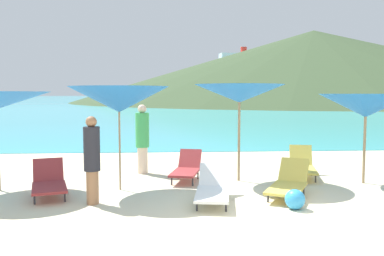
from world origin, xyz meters
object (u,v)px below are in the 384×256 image
umbrella_1 (119,99)px  beachgoer_1 (142,137)px  lounge_chair_5 (302,165)px  cruise_ship (255,79)px  umbrella_3 (366,106)px  lounge_chair_0 (213,188)px  beach_ball (295,199)px  umbrella_2 (239,94)px  beachgoer_0 (92,158)px  lounge_chair_1 (49,182)px  lounge_chair_6 (187,168)px  lounge_chair_2 (289,183)px

umbrella_1 → beachgoer_1: umbrella_1 is taller
lounge_chair_5 → cruise_ship: size_ratio=0.03×
umbrella_3 → lounge_chair_0: size_ratio=1.22×
beach_ball → umbrella_2: bearing=103.2°
umbrella_1 → cruise_ship: cruise_ship is taller
beachgoer_0 → cruise_ship: bearing=-82.6°
lounge_chair_5 → beachgoer_1: (-3.96, 0.77, 0.64)m
umbrella_2 → beach_ball: bearing=-76.8°
lounge_chair_1 → lounge_chair_6: lounge_chair_1 is taller
umbrella_1 → umbrella_2: size_ratio=0.97×
lounge_chair_6 → cruise_ship: size_ratio=0.03×
lounge_chair_2 → lounge_chair_5: (0.89, 1.80, 0.03)m
umbrella_1 → beachgoer_0: 1.59m
umbrella_2 → lounge_chair_0: bearing=-114.2°
lounge_chair_6 → beachgoer_0: bearing=-119.8°
umbrella_2 → lounge_chair_6: size_ratio=1.53×
beach_ball → cruise_ship: bearing=78.0°
lounge_chair_1 → lounge_chair_2: 4.81m
umbrella_1 → lounge_chair_2: bearing=-12.3°
umbrella_2 → umbrella_1: bearing=-164.3°
lounge_chair_0 → beachgoer_0: size_ratio=1.05×
umbrella_2 → cruise_ship: (39.14, 178.76, 7.05)m
lounge_chair_6 → beachgoer_1: (-1.09, 0.96, 0.64)m
beachgoer_0 → cruise_ship: (42.22, 180.63, 8.24)m
umbrella_1 → lounge_chair_1: umbrella_1 is taller
umbrella_1 → beachgoer_0: bearing=-109.0°
lounge_chair_6 → beachgoer_1: 1.59m
beachgoer_1 → cruise_ship: (41.46, 177.70, 8.17)m
beachgoer_1 → beach_ball: beachgoer_1 is taller
beachgoer_0 → cruise_ship: 185.68m
lounge_chair_5 → cruise_ship: (37.51, 178.47, 8.81)m
cruise_ship → umbrella_1: bearing=-109.1°
umbrella_1 → beach_ball: umbrella_1 is taller
umbrella_3 → beachgoer_0: 6.15m
umbrella_2 → beachgoer_0: umbrella_2 is taller
umbrella_1 → lounge_chair_1: (-1.36, -0.48, -1.64)m
umbrella_3 → lounge_chair_1: (-6.88, -0.80, -1.49)m
beachgoer_1 → cruise_ship: bearing=23.4°
umbrella_3 → umbrella_1: bearing=-176.7°
lounge_chair_2 → cruise_ship: (38.39, 180.27, 8.84)m
umbrella_2 → cruise_ship: size_ratio=0.05×
cruise_ship → beach_ball: bearing=-108.0°
lounge_chair_0 → beach_ball: bearing=-15.1°
lounge_chair_0 → umbrella_2: bearing=74.0°
lounge_chair_0 → lounge_chair_6: size_ratio=1.16×
beach_ball → lounge_chair_2: bearing=79.8°
beachgoer_1 → lounge_chair_1: bearing=179.5°
umbrella_2 → lounge_chair_5: (1.63, 0.29, -1.75)m
umbrella_2 → lounge_chair_2: size_ratio=1.31×
umbrella_3 → lounge_chair_5: 2.04m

